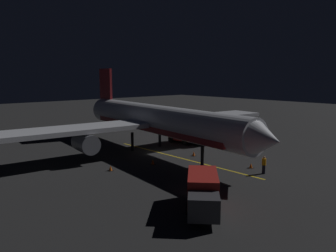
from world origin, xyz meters
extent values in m
cube|color=#242425|center=(0.00, 0.00, -0.10)|extent=(180.00, 180.00, 0.20)
cube|color=gold|center=(-0.06, 4.00, 0.00)|extent=(0.66, 22.22, 0.01)
cylinder|color=silver|center=(0.00, 0.00, 4.08)|extent=(6.26, 30.38, 3.50)
cube|color=maroon|center=(0.00, 0.00, 3.12)|extent=(5.67, 25.85, 0.63)
cone|color=silver|center=(1.48, 16.08, 4.08)|extent=(3.68, 3.11, 3.43)
cone|color=silver|center=(-1.53, -16.60, 4.08)|extent=(3.53, 4.48, 3.15)
cube|color=maroon|center=(-1.29, -14.03, 8.15)|extent=(0.69, 3.62, 4.63)
cube|color=silver|center=(-10.06, -0.59, 3.56)|extent=(16.79, 6.29, 0.50)
cylinder|color=slate|center=(-9.13, 0.53, 2.16)|extent=(2.38, 3.38, 2.10)
cube|color=silver|center=(9.78, -2.42, 3.56)|extent=(16.79, 6.29, 0.50)
cylinder|color=slate|center=(9.08, -1.15, 2.16)|extent=(2.38, 3.38, 2.10)
cylinder|color=black|center=(0.76, 8.27, 1.17)|extent=(0.39, 0.39, 2.33)
cylinder|color=black|center=(-2.32, -2.31, 1.17)|extent=(0.39, 0.39, 2.33)
cylinder|color=black|center=(1.86, -2.69, 1.17)|extent=(0.39, 0.39, 2.33)
cube|color=maroon|center=(8.66, 15.62, 1.46)|extent=(4.53, 4.48, 2.03)
cube|color=#38383D|center=(10.85, 17.73, 1.20)|extent=(2.68, 2.69, 1.50)
cylinder|color=black|center=(9.74, 16.66, 0.45)|extent=(2.25, 2.29, 0.90)
cylinder|color=black|center=(7.59, 14.58, 0.45)|extent=(2.25, 2.29, 0.90)
cube|color=maroon|center=(-6.37, -2.14, 1.38)|extent=(2.47, 3.83, 1.86)
cube|color=#38383D|center=(-6.65, 0.57, 1.20)|extent=(2.17, 2.00, 1.50)
cylinder|color=black|center=(-6.50, -0.87, 0.45)|extent=(2.39, 1.13, 0.90)
cylinder|color=black|center=(-6.24, -3.40, 0.45)|extent=(2.39, 1.13, 0.90)
cylinder|color=black|center=(-1.83, 13.92, 0.42)|extent=(0.32, 0.32, 0.85)
cylinder|color=orange|center=(-1.83, 13.92, 1.18)|extent=(0.40, 0.40, 0.65)
sphere|color=tan|center=(-1.83, 13.92, 1.62)|extent=(0.24, 0.24, 0.24)
cone|color=#EA590F|center=(-2.57, 11.96, 0.28)|extent=(0.36, 0.36, 0.55)
cube|color=black|center=(-2.57, 11.96, 0.01)|extent=(0.50, 0.50, 0.03)
cone|color=#EA590F|center=(-1.92, 4.41, 0.28)|extent=(0.36, 0.36, 0.55)
cube|color=black|center=(-1.92, 4.41, 0.01)|extent=(0.50, 0.50, 0.03)
cone|color=#EA590F|center=(8.77, 3.29, 0.28)|extent=(0.36, 0.36, 0.55)
cube|color=black|center=(8.77, 3.29, 0.01)|extent=(0.50, 0.50, 0.03)
cone|color=#EA590F|center=(4.09, 4.20, 0.28)|extent=(0.36, 0.36, 0.55)
cube|color=black|center=(4.09, 4.20, 0.01)|extent=(0.50, 0.50, 0.03)
camera|label=1|loc=(25.79, 31.32, 9.36)|focal=35.78mm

